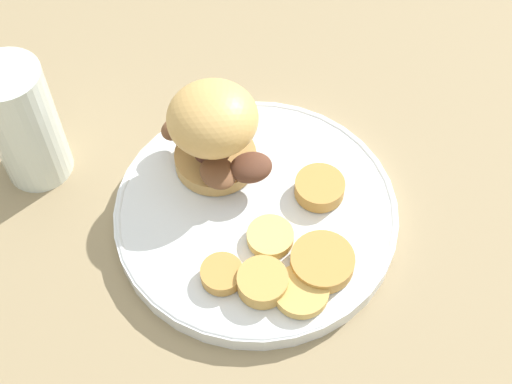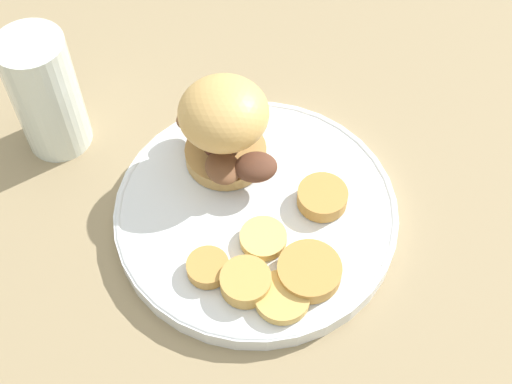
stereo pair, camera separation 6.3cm
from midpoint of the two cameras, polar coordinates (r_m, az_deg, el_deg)
The scene contains 10 objects.
ground_plane at distance 0.67m, azimuth -2.70°, elevation -2.38°, with size 4.00×4.00×0.00m, color #937F5B.
dinner_plate at distance 0.66m, azimuth -2.73°, elevation -1.87°, with size 0.26×0.26×0.02m.
sandwich at distance 0.65m, azimuth -6.16°, elevation 4.69°, with size 0.09×0.13×0.09m.
potato_round_0 at distance 0.61m, azimuth -5.71°, elevation -6.77°, with size 0.04×0.04×0.01m, color #BC8942.
potato_round_1 at distance 0.61m, azimuth -2.48°, elevation -7.46°, with size 0.04×0.04×0.02m, color tan.
potato_round_2 at distance 0.63m, azimuth -1.72°, elevation -3.81°, with size 0.04×0.04×0.01m, color #DBB766.
potato_round_3 at distance 0.66m, azimuth 2.38°, elevation 0.14°, with size 0.05×0.05×0.02m, color #BC8942.
potato_round_4 at distance 0.62m, azimuth 2.40°, elevation -5.83°, with size 0.06×0.06×0.01m, color #BC8942.
potato_round_5 at distance 0.61m, azimuth 0.62°, elevation -8.20°, with size 0.05×0.05×0.01m, color tan.
drinking_glass at distance 0.70m, azimuth -20.62°, elevation 4.95°, with size 0.06×0.06×0.13m.
Camera 1 is at (0.31, 0.18, 0.57)m, focal length 50.00 mm.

